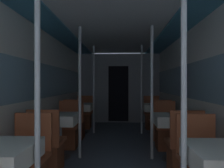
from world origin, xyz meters
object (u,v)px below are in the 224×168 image
support_pole_left_0 (37,101)px  chair_left_far_1 (68,133)px  chair_right_near_1 (183,154)px  support_pole_left_1 (80,92)px  chair_right_far_1 (166,134)px  chair_right_near_2 (160,127)px  dining_table_left_2 (80,108)px  dining_table_right_1 (173,122)px  dining_table_left_1 (59,121)px  chair_left_near_2 (75,126)px  chair_left_near_1 (47,152)px  support_pole_right_0 (184,101)px  support_pole_right_2 (142,89)px  chair_left_far_2 (84,118)px  support_pole_right_1 (152,92)px  dining_table_right_2 (156,109)px  chair_right_far_2 (152,119)px  support_pole_left_2 (94,89)px

support_pole_left_0 → chair_left_far_1: bearing=98.2°
chair_right_near_1 → support_pole_left_1: bearing=159.2°
chair_right_far_1 → chair_right_near_2: same height
dining_table_left_2 → dining_table_right_1: size_ratio=1.00×
dining_table_left_1 → chair_left_near_2: chair_left_near_2 is taller
support_pole_left_1 → chair_left_near_2: bearing=105.5°
chair_left_near_1 → support_pole_right_0: bearing=-39.1°
chair_right_far_1 → support_pole_right_2: 1.54m
chair_left_far_2 → support_pole_right_0: size_ratio=0.41×
support_pole_right_1 → dining_table_right_2: bearing=79.3°
dining_table_left_1 → chair_right_far_2: (1.90, 2.43, -0.34)m
support_pole_left_1 → support_pole_left_2: 1.85m
chair_right_near_2 → chair_right_far_2: size_ratio=1.00×
support_pole_right_0 → support_pole_right_1: (0.00, 1.85, 0.00)m
support_pole_left_0 → support_pole_right_1: 2.20m
dining_table_right_1 → support_pole_right_2: (-0.35, 1.85, 0.48)m
support_pole_left_0 → chair_left_near_2: 3.23m
chair_right_near_1 → chair_right_far_2: bearing=90.0°
support_pole_left_0 → dining_table_left_1: (-0.35, 1.85, -0.48)m
support_pole_left_1 → chair_left_far_2: 2.59m
chair_left_far_2 → support_pole_right_1: support_pole_right_1 is taller
chair_right_far_2 → support_pole_left_2: bearing=20.8°
chair_left_near_1 → support_pole_left_2: bearing=81.8°
chair_left_near_1 → dining_table_left_2: chair_left_near_1 is taller
dining_table_left_1 → chair_right_far_1: size_ratio=0.82×
support_pole_left_2 → support_pole_right_2: (1.20, 0.00, 0.00)m
chair_left_near_2 → support_pole_left_2: 1.07m
dining_table_right_1 → dining_table_right_2: (0.00, 1.85, 0.00)m
chair_left_near_1 → support_pole_right_0: support_pole_right_0 is taller
chair_left_far_1 → dining_table_right_1: (1.90, -0.59, 0.34)m
support_pole_right_0 → chair_right_far_2: 4.37m
chair_left_far_1 → chair_left_near_2: 0.67m
chair_right_near_1 → chair_right_far_2: same height
chair_left_near_1 → chair_right_near_1: size_ratio=1.00×
chair_right_far_2 → chair_left_far_1: bearing=44.2°
support_pole_right_0 → dining_table_right_1: bearing=79.3°
dining_table_left_1 → chair_right_near_1: (1.90, -0.59, -0.34)m
chair_left_near_1 → support_pole_right_1: (1.55, 0.59, 0.82)m
chair_left_far_2 → chair_right_near_1: same height
dining_table_left_2 → support_pole_right_1: support_pole_right_1 is taller
support_pole_right_1 → chair_left_far_2: bearing=122.5°
support_pole_left_2 → chair_right_far_1: size_ratio=2.45×
support_pole_left_0 → support_pole_right_1: size_ratio=1.00×
chair_right_far_1 → chair_right_near_1: bearing=90.0°
support_pole_right_1 → dining_table_right_1: bearing=0.0°
chair_left_near_1 → support_pole_right_0: size_ratio=0.41×
chair_left_near_1 → support_pole_left_2: (0.35, 2.43, 0.82)m
support_pole_left_1 → support_pole_right_1: 1.20m
chair_right_near_2 → support_pole_left_0: bearing=-116.5°
support_pole_left_1 → support_pole_right_1: bearing=0.0°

